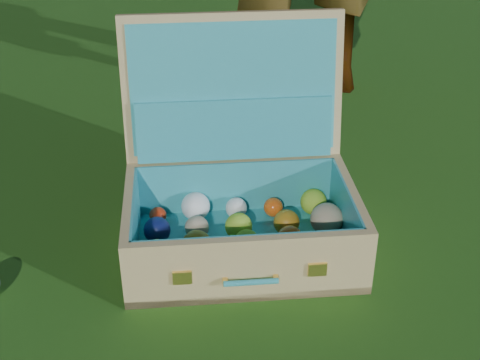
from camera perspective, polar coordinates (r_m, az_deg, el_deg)
name	(u,v)px	position (r m, az deg, el deg)	size (l,w,h in m)	color
ground	(205,262)	(1.65, -2.99, -6.96)	(60.00, 60.00, 0.00)	#215114
suitcase	(239,187)	(1.65, -0.13, -0.57)	(0.57, 0.50, 0.53)	#D7B673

